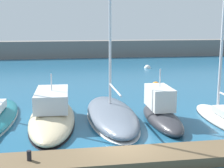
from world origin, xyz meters
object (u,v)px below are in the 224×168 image
motorboat_charcoal_fourth (161,112)px  mooring_buoy_orange (156,86)px  motorboat_sand_second (52,115)px  sailboat_ivory_fifth (223,117)px  mooring_buoy_white (147,68)px  dock_bollard (29,156)px  sailboat_slate_third (112,113)px

motorboat_charcoal_fourth → mooring_buoy_orange: motorboat_charcoal_fourth is taller
motorboat_sand_second → sailboat_ivory_fifth: size_ratio=0.73×
mooring_buoy_orange → motorboat_charcoal_fourth: bearing=-105.3°
mooring_buoy_white → dock_bollard: (-13.39, -29.73, 0.70)m
motorboat_charcoal_fourth → sailboat_ivory_fifth: size_ratio=0.49×
mooring_buoy_white → dock_bollard: size_ratio=2.04×
mooring_buoy_orange → mooring_buoy_white: mooring_buoy_white is taller
motorboat_sand_second → mooring_buoy_white: bearing=-26.9°
sailboat_ivory_fifth → sailboat_slate_third: bearing=77.6°
motorboat_charcoal_fourth → mooring_buoy_orange: (3.15, 11.56, -0.69)m
mooring_buoy_orange → dock_bollard: 20.43m
dock_bollard → motorboat_charcoal_fourth: bearing=36.7°
motorboat_sand_second → mooring_buoy_orange: (10.02, 10.46, -0.50)m
motorboat_charcoal_fourth → mooring_buoy_orange: bearing=-14.2°
sailboat_ivory_fifth → mooring_buoy_orange: (-0.87, 12.06, -0.32)m
mooring_buoy_orange → mooring_buoy_white: bearing=78.5°
motorboat_sand_second → motorboat_charcoal_fourth: (6.87, -1.10, 0.19)m
motorboat_charcoal_fourth → dock_bollard: 9.60m
sailboat_slate_third → motorboat_charcoal_fourth: 3.23m
sailboat_ivory_fifth → mooring_buoy_white: (1.66, 24.48, -0.32)m
sailboat_slate_third → mooring_buoy_white: (8.71, 22.91, -0.40)m
motorboat_charcoal_fourth → mooring_buoy_white: motorboat_charcoal_fourth is taller
dock_bollard → sailboat_ivory_fifth: bearing=24.1°
motorboat_sand_second → mooring_buoy_orange: size_ratio=10.61×
sailboat_ivory_fifth → dock_bollard: 12.85m
sailboat_slate_third → sailboat_ivory_fifth: size_ratio=1.38×
sailboat_ivory_fifth → dock_bollard: bearing=114.3°
motorboat_charcoal_fourth → sailboat_ivory_fifth: (4.02, -0.49, -0.37)m
sailboat_slate_third → dock_bollard: 8.27m
sailboat_ivory_fifth → mooring_buoy_white: size_ratio=14.48×
sailboat_slate_third → dock_bollard: (-4.67, -6.82, 0.29)m
sailboat_slate_third → motorboat_charcoal_fourth: (3.03, -1.09, 0.29)m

